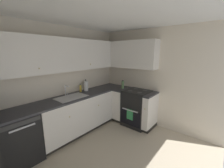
% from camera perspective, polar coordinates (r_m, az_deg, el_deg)
% --- Properties ---
extents(wall_back, '(4.01, 0.05, 2.45)m').
position_cam_1_polar(wall_back, '(3.33, -23.88, 0.24)').
color(wall_back, beige).
rests_on(wall_back, ground_plane).
extents(wall_right, '(0.05, 3.16, 2.45)m').
position_cam_1_polar(wall_right, '(3.73, 17.37, 1.98)').
color(wall_right, beige).
rests_on(wall_right, ground_plane).
extents(ceiling, '(4.01, 3.16, 0.05)m').
position_cam_1_polar(ceiling, '(2.08, -4.77, 29.46)').
color(ceiling, white).
extents(dishwasher, '(0.60, 0.63, 0.88)m').
position_cam_1_polar(dishwasher, '(3.04, -33.55, -17.83)').
color(dishwasher, black).
rests_on(dishwasher, ground_plane).
extents(lower_cabinets_back, '(1.84, 0.62, 0.88)m').
position_cam_1_polar(lower_cabinets_back, '(3.51, -13.83, -11.89)').
color(lower_cabinets_back, silver).
rests_on(lower_cabinets_back, ground_plane).
extents(countertop_back, '(3.05, 0.60, 0.03)m').
position_cam_1_polar(countertop_back, '(3.35, -14.24, -4.84)').
color(countertop_back, '#2D2D33').
rests_on(countertop_back, lower_cabinets_back).
extents(lower_cabinets_right, '(0.62, 1.04, 0.88)m').
position_cam_1_polar(lower_cabinets_right, '(3.88, 7.89, -9.21)').
color(lower_cabinets_right, silver).
rests_on(lower_cabinets_right, ground_plane).
extents(countertop_right, '(0.60, 1.04, 0.03)m').
position_cam_1_polar(countertop_right, '(3.74, 8.08, -2.76)').
color(countertop_right, '#2D2D33').
rests_on(countertop_right, lower_cabinets_right).
extents(oven_range, '(0.68, 0.62, 1.06)m').
position_cam_1_polar(oven_range, '(3.82, 10.02, -9.34)').
color(oven_range, black).
rests_on(oven_range, ground_plane).
extents(upper_cabinets_back, '(2.73, 0.34, 0.70)m').
position_cam_1_polar(upper_cabinets_back, '(3.23, -18.96, 11.02)').
color(upper_cabinets_back, silver).
extents(upper_cabinets_right, '(0.32, 1.58, 0.70)m').
position_cam_1_polar(upper_cabinets_right, '(3.86, 6.49, 11.74)').
color(upper_cabinets_right, silver).
extents(sink, '(0.67, 0.40, 0.10)m').
position_cam_1_polar(sink, '(3.26, -15.92, -5.86)').
color(sink, '#B7B7BC').
rests_on(sink, countertop_back).
extents(faucet, '(0.07, 0.16, 0.24)m').
position_cam_1_polar(faucet, '(3.38, -18.06, -2.13)').
color(faucet, silver).
rests_on(faucet, countertop_back).
extents(soap_bottle, '(0.05, 0.05, 0.20)m').
position_cam_1_polar(soap_bottle, '(3.62, -12.55, -1.71)').
color(soap_bottle, gold).
rests_on(soap_bottle, countertop_back).
extents(paper_towel_roll, '(0.11, 0.11, 0.31)m').
position_cam_1_polar(paper_towel_roll, '(3.69, -10.47, -0.78)').
color(paper_towel_roll, white).
rests_on(paper_towel_roll, countertop_back).
extents(oil_bottle, '(0.07, 0.07, 0.23)m').
position_cam_1_polar(oil_bottle, '(3.87, 4.36, -0.25)').
color(oil_bottle, '#729E66').
rests_on(oil_bottle, countertop_right).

